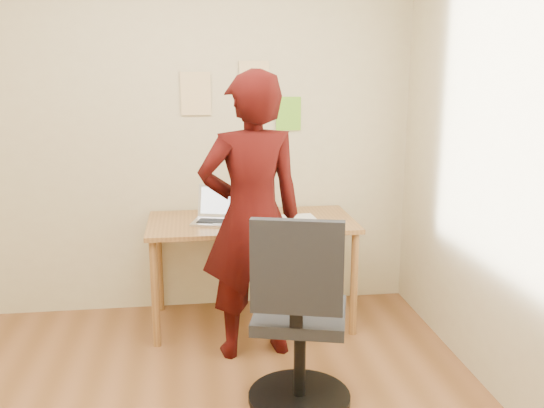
{
  "coord_description": "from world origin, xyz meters",
  "views": [
    {
      "loc": [
        0.14,
        -2.6,
        1.79
      ],
      "look_at": [
        0.62,
        0.95,
        0.95
      ],
      "focal_mm": 40.0,
      "sensor_mm": 36.0,
      "label": 1
    }
  ],
  "objects": [
    {
      "name": "paper_sheet",
      "position": [
        0.87,
        1.34,
        0.74
      ],
      "size": [
        0.25,
        0.34,
        0.0
      ],
      "primitive_type": "cube",
      "rotation": [
        0.0,
        0.0,
        0.07
      ],
      "color": "white",
      "rests_on": "desk"
    },
    {
      "name": "wall_note_left",
      "position": [
        0.19,
        1.74,
        1.58
      ],
      "size": [
        0.21,
        0.0,
        0.3
      ],
      "primitive_type": "cube",
      "color": "#E2C187",
      "rests_on": "room"
    },
    {
      "name": "phone",
      "position": [
        0.72,
        1.17,
        0.74
      ],
      "size": [
        0.08,
        0.13,
        0.01
      ],
      "rotation": [
        0.0,
        0.0,
        0.2
      ],
      "color": "black",
      "rests_on": "desk"
    },
    {
      "name": "office_chair",
      "position": [
        0.67,
        0.25,
        0.46
      ],
      "size": [
        0.58,
        0.59,
        1.07
      ],
      "rotation": [
        0.0,
        0.0,
        -0.27
      ],
      "color": "black",
      "rests_on": "ground"
    },
    {
      "name": "room",
      "position": [
        0.0,
        0.0,
        1.35
      ],
      "size": [
        3.58,
        3.58,
        2.78
      ],
      "color": "brown",
      "rests_on": "ground"
    },
    {
      "name": "desk",
      "position": [
        0.54,
        1.38,
        0.65
      ],
      "size": [
        1.4,
        0.7,
        0.74
      ],
      "color": "olive",
      "rests_on": "ground"
    },
    {
      "name": "wall_note_mid",
      "position": [
        0.6,
        1.74,
        1.65
      ],
      "size": [
        0.21,
        0.0,
        0.3
      ],
      "primitive_type": "cube",
      "color": "#E2C187",
      "rests_on": "room"
    },
    {
      "name": "wall_note_right",
      "position": [
        0.85,
        1.74,
        1.43
      ],
      "size": [
        0.18,
        0.0,
        0.24
      ],
      "primitive_type": "cube",
      "color": "#6FBE2A",
      "rests_on": "room"
    },
    {
      "name": "person",
      "position": [
        0.49,
        0.92,
        0.88
      ],
      "size": [
        0.69,
        0.5,
        1.76
      ],
      "primitive_type": "imported",
      "rotation": [
        0.0,
        0.0,
        3.28
      ],
      "color": "#310806",
      "rests_on": "ground"
    },
    {
      "name": "laptop",
      "position": [
        0.32,
        1.38,
        0.79
      ],
      "size": [
        0.38,
        0.36,
        0.23
      ],
      "rotation": [
        0.0,
        0.0,
        -0.27
      ],
      "color": "silver",
      "rests_on": "desk"
    }
  ]
}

